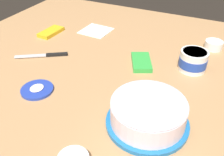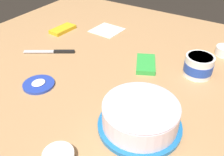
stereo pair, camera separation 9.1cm
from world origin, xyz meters
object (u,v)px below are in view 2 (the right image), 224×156
object	(u,v)px
candy_box_lower	(63,29)
frosting_tub	(199,65)
candy_box_upper	(146,64)
frosting_tub_lid	(39,84)
frosted_cake	(140,115)
spreading_knife	(54,52)
paper_napkin	(107,30)

from	to	relation	value
candy_box_lower	frosting_tub	bearing A→B (deg)	-88.81
candy_box_lower	candy_box_upper	world-z (taller)	same
frosting_tub_lid	candy_box_lower	xyz separation A→B (m)	(0.43, 0.26, 0.00)
frosting_tub_lid	candy_box_upper	distance (m)	0.45
candy_box_lower	frosted_cake	bearing A→B (deg)	-117.70
candy_box_lower	spreading_knife	bearing A→B (deg)	-144.66
candy_box_lower	candy_box_upper	size ratio (longest dim) A/B	0.98
frosting_tub_lid	paper_napkin	bearing A→B (deg)	5.72
frosted_cake	frosting_tub_lid	xyz separation A→B (m)	(-0.01, 0.42, -0.04)
frosting_tub	candy_box_lower	distance (m)	0.75
paper_napkin	frosted_cake	bearing A→B (deg)	-138.82
spreading_knife	candy_box_lower	world-z (taller)	candy_box_lower
candy_box_upper	frosting_tub_lid	bearing A→B (deg)	114.92
frosted_cake	spreading_knife	distance (m)	0.59
frosted_cake	candy_box_upper	world-z (taller)	frosted_cake
frosting_tub_lid	candy_box_upper	bearing A→B (deg)	-39.49
frosting_tub	frosting_tub_lid	size ratio (longest dim) A/B	0.95
frosting_tub_lid	paper_napkin	world-z (taller)	frosting_tub_lid
frosted_cake	paper_napkin	xyz separation A→B (m)	(0.55, 0.48, -0.04)
candy_box_lower	paper_napkin	xyz separation A→B (m)	(0.13, -0.20, -0.01)
frosted_cake	spreading_knife	size ratio (longest dim) A/B	1.24
frosted_cake	spreading_knife	bearing A→B (deg)	69.29
frosted_cake	candy_box_lower	size ratio (longest dim) A/B	1.83
candy_box_lower	candy_box_upper	distance (m)	0.55
spreading_knife	candy_box_lower	size ratio (longest dim) A/B	1.47
candy_box_lower	paper_napkin	world-z (taller)	candy_box_lower
frosting_tub	paper_napkin	world-z (taller)	frosting_tub
spreading_knife	candy_box_upper	xyz separation A→B (m)	(0.12, -0.41, 0.00)
frosted_cake	frosting_tub_lid	world-z (taller)	frosted_cake
frosting_tub	paper_napkin	xyz separation A→B (m)	(0.17, 0.54, -0.04)
frosted_cake	spreading_knife	xyz separation A→B (m)	(0.21, 0.55, -0.04)
frosting_tub	paper_napkin	distance (m)	0.57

